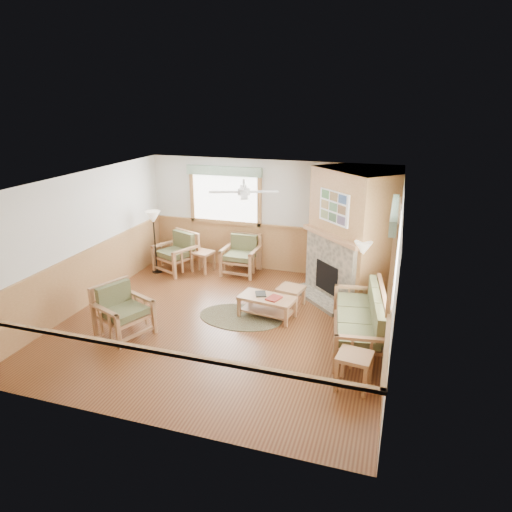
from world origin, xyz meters
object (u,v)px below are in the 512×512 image
(coffee_table, at_px, (267,307))
(end_table_sofa, at_px, (354,371))
(armchair_left, at_px, (123,311))
(armchair_back_left, at_px, (176,253))
(armchair_back_right, at_px, (241,255))
(floor_lamp_right, at_px, (361,278))
(sofa, at_px, (359,318))
(end_table_chairs, at_px, (203,261))
(floor_lamp_left, at_px, (155,242))
(footstool, at_px, (291,297))

(coffee_table, bearing_deg, end_table_sofa, -35.64)
(armchair_left, height_order, end_table_sofa, armchair_left)
(armchair_back_left, height_order, end_table_sofa, armchair_back_left)
(armchair_back_right, xyz_separation_m, floor_lamp_right, (2.95, -1.39, 0.29))
(coffee_table, relative_size, floor_lamp_right, 0.71)
(sofa, relative_size, armchair_back_right, 2.23)
(armchair_back_left, xyz_separation_m, floor_lamp_right, (4.51, -1.05, 0.28))
(end_table_chairs, bearing_deg, armchair_back_left, -165.78)
(armchair_back_left, xyz_separation_m, coffee_table, (2.82, -1.74, -0.26))
(floor_lamp_left, xyz_separation_m, floor_lamp_right, (4.93, -0.83, -0.02))
(footstool, bearing_deg, armchair_back_right, 137.28)
(end_table_chairs, xyz_separation_m, end_table_sofa, (4.04, -3.70, 0.02))
(armchair_left, xyz_separation_m, end_table_sofa, (4.11, -0.39, -0.19))
(armchair_back_right, bearing_deg, end_table_chairs, -168.66)
(end_table_chairs, distance_m, floor_lamp_right, 4.09)
(armchair_back_left, distance_m, floor_lamp_right, 4.64)
(floor_lamp_left, bearing_deg, end_table_chairs, 19.85)
(armchair_back_right, bearing_deg, armchair_back_left, -167.11)
(armchair_back_right, bearing_deg, end_table_sofa, -50.29)
(end_table_sofa, height_order, floor_lamp_left, floor_lamp_left)
(end_table_chairs, height_order, floor_lamp_right, floor_lamp_right)
(armchair_left, relative_size, end_table_sofa, 1.68)
(footstool, relative_size, floor_lamp_right, 0.32)
(footstool, height_order, floor_lamp_left, floor_lamp_left)
(armchair_back_right, xyz_separation_m, footstool, (1.59, -1.47, -0.25))
(footstool, bearing_deg, coffee_table, -118.65)
(sofa, distance_m, floor_lamp_left, 5.42)
(sofa, height_order, end_table_sofa, sofa)
(floor_lamp_left, bearing_deg, floor_lamp_right, -9.56)
(footstool, relative_size, floor_lamp_left, 0.32)
(armchair_back_right, bearing_deg, coffee_table, -57.68)
(armchair_back_right, height_order, coffee_table, armchair_back_right)
(footstool, bearing_deg, end_table_sofa, -57.61)
(sofa, relative_size, coffee_table, 1.91)
(sofa, xyz_separation_m, armchair_back_right, (-3.04, 2.54, -0.01))
(coffee_table, distance_m, end_table_chairs, 2.90)
(end_table_sofa, distance_m, floor_lamp_right, 2.53)
(end_table_sofa, relative_size, floor_lamp_left, 0.35)
(coffee_table, xyz_separation_m, floor_lamp_right, (1.68, 0.68, 0.54))
(armchair_left, relative_size, coffee_table, 0.86)
(armchair_back_right, distance_m, end_table_chairs, 0.96)
(armchair_back_left, distance_m, armchair_back_right, 1.60)
(footstool, bearing_deg, floor_lamp_right, 3.53)
(sofa, bearing_deg, armchair_back_left, -123.59)
(end_table_chairs, bearing_deg, armchair_left, -91.38)
(end_table_chairs, bearing_deg, sofa, -30.87)
(armchair_back_right, relative_size, end_table_sofa, 1.68)
(armchair_back_right, distance_m, end_table_sofa, 4.97)
(armchair_back_left, height_order, armchair_left, armchair_back_left)
(armchair_left, bearing_deg, floor_lamp_right, -39.27)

